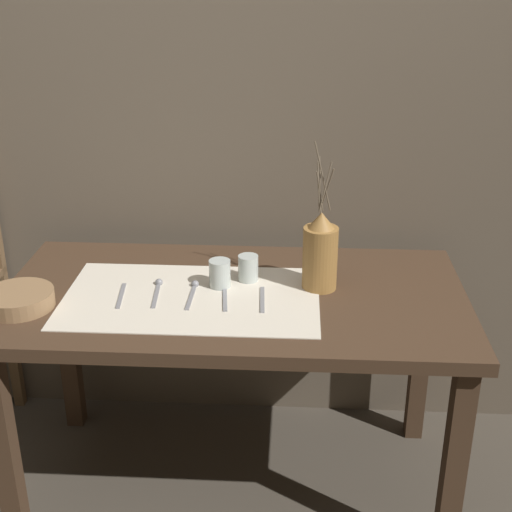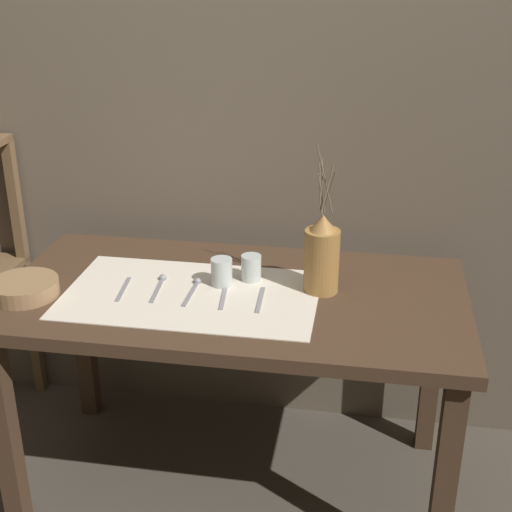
# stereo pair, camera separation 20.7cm
# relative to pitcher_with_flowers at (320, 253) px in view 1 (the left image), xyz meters

# --- Properties ---
(ground_plane) EXTENTS (12.00, 12.00, 0.00)m
(ground_plane) POSITION_rel_pitcher_with_flowers_xyz_m (-0.26, -0.05, -0.83)
(ground_plane) COLOR #473F35
(stone_wall_back) EXTENTS (7.00, 0.06, 2.40)m
(stone_wall_back) POSITION_rel_pitcher_with_flowers_xyz_m (-0.26, 0.42, 0.37)
(stone_wall_back) COLOR brown
(stone_wall_back) RESTS_ON ground_plane
(wooden_table) EXTENTS (1.39, 0.72, 0.72)m
(wooden_table) POSITION_rel_pitcher_with_flowers_xyz_m (-0.26, -0.05, -0.20)
(wooden_table) COLOR #422D1E
(wooden_table) RESTS_ON ground_plane
(linen_cloth) EXTENTS (0.75, 0.45, 0.00)m
(linen_cloth) POSITION_rel_pitcher_with_flowers_xyz_m (-0.38, -0.09, -0.11)
(linen_cloth) COLOR beige
(linen_cloth) RESTS_ON wooden_table
(pitcher_with_flowers) EXTENTS (0.10, 0.10, 0.45)m
(pitcher_with_flowers) POSITION_rel_pitcher_with_flowers_xyz_m (0.00, 0.00, 0.00)
(pitcher_with_flowers) COLOR olive
(pitcher_with_flowers) RESTS_ON wooden_table
(wooden_bowl) EXTENTS (0.20, 0.20, 0.05)m
(wooden_bowl) POSITION_rel_pitcher_with_flowers_xyz_m (-0.86, -0.18, -0.09)
(wooden_bowl) COLOR #8E6B47
(wooden_bowl) RESTS_ON wooden_table
(glass_tumbler_near) EXTENTS (0.07, 0.07, 0.08)m
(glass_tumbler_near) POSITION_rel_pitcher_with_flowers_xyz_m (-0.30, -0.01, -0.07)
(glass_tumbler_near) COLOR #B7C1BC
(glass_tumbler_near) RESTS_ON wooden_table
(glass_tumbler_far) EXTENTS (0.06, 0.06, 0.08)m
(glass_tumbler_far) POSITION_rel_pitcher_with_flowers_xyz_m (-0.22, 0.04, -0.07)
(glass_tumbler_far) COLOR #B7C1BC
(glass_tumbler_far) RESTS_ON wooden_table
(knife_center) EXTENTS (0.03, 0.16, 0.00)m
(knife_center) POSITION_rel_pitcher_with_flowers_xyz_m (-0.58, -0.10, -0.11)
(knife_center) COLOR gray
(knife_center) RESTS_ON wooden_table
(spoon_inner) EXTENTS (0.03, 0.17, 0.02)m
(spoon_inner) POSITION_rel_pitcher_with_flowers_xyz_m (-0.49, -0.04, -0.11)
(spoon_inner) COLOR gray
(spoon_inner) RESTS_ON wooden_table
(spoon_outer) EXTENTS (0.02, 0.17, 0.02)m
(spoon_outer) POSITION_rel_pitcher_with_flowers_xyz_m (-0.38, -0.04, -0.11)
(spoon_outer) COLOR gray
(spoon_outer) RESTS_ON wooden_table
(fork_outer) EXTENTS (0.03, 0.16, 0.00)m
(fork_outer) POSITION_rel_pitcher_with_flowers_xyz_m (-0.28, -0.10, -0.11)
(fork_outer) COLOR gray
(fork_outer) RESTS_ON wooden_table
(fork_inner) EXTENTS (0.02, 0.16, 0.00)m
(fork_inner) POSITION_rel_pitcher_with_flowers_xyz_m (-0.17, -0.10, -0.11)
(fork_inner) COLOR gray
(fork_inner) RESTS_ON wooden_table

